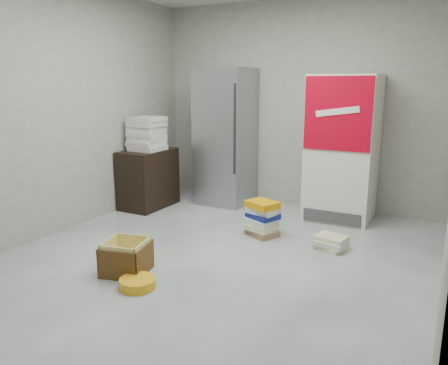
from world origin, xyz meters
name	(u,v)px	position (x,y,z in m)	size (l,w,h in m)	color
ground	(205,266)	(0.00, 0.00, 0.00)	(5.00, 5.00, 0.00)	silver
room_shell	(202,71)	(0.00, 0.00, 1.80)	(4.04, 5.04, 2.82)	#AAA499
steel_fridge	(226,137)	(-0.90, 2.13, 0.95)	(0.70, 0.72, 1.90)	#A6A8AE
coke_cooler	(342,148)	(0.75, 2.12, 0.90)	(0.80, 0.73, 1.80)	silver
wood_shelf	(148,179)	(-1.73, 1.40, 0.40)	(0.50, 0.80, 0.80)	black
supply_box_stack	(147,134)	(-1.72, 1.40, 1.03)	(0.43, 0.44, 0.45)	beige
phonebook_stack_main	(262,218)	(0.14, 1.04, 0.20)	(0.42, 0.39, 0.41)	#896B4A
phonebook_stack_side	(331,243)	(0.94, 0.99, 0.07)	(0.37, 0.33, 0.14)	beige
cardboard_box	(126,259)	(-0.56, -0.46, 0.13)	(0.46, 0.46, 0.31)	yellow
bucket_lid	(138,283)	(-0.27, -0.66, 0.04)	(0.31, 0.31, 0.08)	gold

